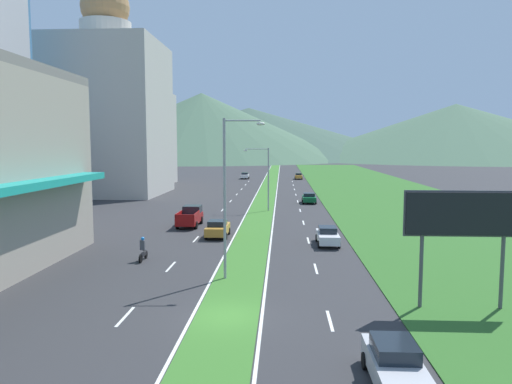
{
  "coord_description": "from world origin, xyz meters",
  "views": [
    {
      "loc": [
        2.73,
        -23.18,
        8.6
      ],
      "look_at": [
        -0.11,
        28.71,
        3.44
      ],
      "focal_mm": 33.7,
      "sensor_mm": 36.0,
      "label": 1
    }
  ],
  "objects_px": {
    "street_lamp_mid": "(265,174)",
    "car_5": "(328,236)",
    "billboard_roadside": "(464,219)",
    "car_4": "(218,228)",
    "motorcycle_rider": "(143,251)",
    "car_2": "(245,176)",
    "car_6": "(299,176)",
    "car_1": "(395,364)",
    "pickup_truck_0": "(190,217)",
    "street_lamp_near": "(229,189)",
    "car_0": "(309,198)"
  },
  "relations": [
    {
      "from": "street_lamp_mid",
      "to": "car_5",
      "type": "bearing_deg",
      "value": -73.51
    },
    {
      "from": "billboard_roadside",
      "to": "car_4",
      "type": "height_order",
      "value": "billboard_roadside"
    },
    {
      "from": "billboard_roadside",
      "to": "motorcycle_rider",
      "type": "distance_m",
      "value": 22.16
    },
    {
      "from": "car_2",
      "to": "car_5",
      "type": "bearing_deg",
      "value": -170.46
    },
    {
      "from": "car_6",
      "to": "motorcycle_rider",
      "type": "relative_size",
      "value": 2.06
    },
    {
      "from": "street_lamp_mid",
      "to": "car_4",
      "type": "relative_size",
      "value": 1.94
    },
    {
      "from": "billboard_roadside",
      "to": "car_1",
      "type": "distance_m",
      "value": 10.71
    },
    {
      "from": "car_5",
      "to": "car_2",
      "type": "bearing_deg",
      "value": -170.46
    },
    {
      "from": "car_1",
      "to": "car_6",
      "type": "distance_m",
      "value": 102.75
    },
    {
      "from": "car_2",
      "to": "car_6",
      "type": "relative_size",
      "value": 1.09
    },
    {
      "from": "pickup_truck_0",
      "to": "car_6",
      "type": "bearing_deg",
      "value": -11.23
    },
    {
      "from": "street_lamp_near",
      "to": "street_lamp_mid",
      "type": "relative_size",
      "value": 1.25
    },
    {
      "from": "pickup_truck_0",
      "to": "car_0",
      "type": "bearing_deg",
      "value": -33.69
    },
    {
      "from": "car_0",
      "to": "billboard_roadside",
      "type": "bearing_deg",
      "value": 6.79
    },
    {
      "from": "car_4",
      "to": "car_5",
      "type": "relative_size",
      "value": 0.96
    },
    {
      "from": "car_4",
      "to": "car_6",
      "type": "relative_size",
      "value": 1.02
    },
    {
      "from": "car_4",
      "to": "car_6",
      "type": "height_order",
      "value": "car_4"
    },
    {
      "from": "car_2",
      "to": "car_5",
      "type": "distance_m",
      "value": 80.06
    },
    {
      "from": "street_lamp_near",
      "to": "car_4",
      "type": "bearing_deg",
      "value": 100.61
    },
    {
      "from": "car_0",
      "to": "car_6",
      "type": "distance_m",
      "value": 48.92
    },
    {
      "from": "street_lamp_near",
      "to": "pickup_truck_0",
      "type": "xyz_separation_m",
      "value": [
        -6.35,
        19.97,
        -4.81
      ]
    },
    {
      "from": "car_1",
      "to": "pickup_truck_0",
      "type": "height_order",
      "value": "pickup_truck_0"
    },
    {
      "from": "car_6",
      "to": "car_2",
      "type": "bearing_deg",
      "value": -92.38
    },
    {
      "from": "car_5",
      "to": "pickup_truck_0",
      "type": "distance_m",
      "value": 16.33
    },
    {
      "from": "car_6",
      "to": "car_0",
      "type": "bearing_deg",
      "value": -0.12
    },
    {
      "from": "motorcycle_rider",
      "to": "car_4",
      "type": "bearing_deg",
      "value": -24.29
    },
    {
      "from": "street_lamp_mid",
      "to": "car_1",
      "type": "xyz_separation_m",
      "value": [
        6.24,
        -45.07,
        -3.99
      ]
    },
    {
      "from": "street_lamp_near",
      "to": "car_4",
      "type": "xyz_separation_m",
      "value": [
        -2.62,
        13.97,
        -4.99
      ]
    },
    {
      "from": "car_1",
      "to": "car_0",
      "type": "bearing_deg",
      "value": -179.91
    },
    {
      "from": "street_lamp_near",
      "to": "billboard_roadside",
      "type": "distance_m",
      "value": 13.71
    },
    {
      "from": "car_4",
      "to": "car_6",
      "type": "bearing_deg",
      "value": -7.59
    },
    {
      "from": "car_0",
      "to": "motorcycle_rider",
      "type": "distance_m",
      "value": 38.72
    },
    {
      "from": "street_lamp_mid",
      "to": "motorcycle_rider",
      "type": "relative_size",
      "value": 4.08
    },
    {
      "from": "billboard_roadside",
      "to": "car_5",
      "type": "xyz_separation_m",
      "value": [
        -5.44,
        15.95,
        -3.99
      ]
    },
    {
      "from": "car_0",
      "to": "pickup_truck_0",
      "type": "bearing_deg",
      "value": -33.69
    },
    {
      "from": "motorcycle_rider",
      "to": "pickup_truck_0",
      "type": "bearing_deg",
      "value": -2.05
    },
    {
      "from": "car_0",
      "to": "car_6",
      "type": "xyz_separation_m",
      "value": [
        0.1,
        48.92,
        0.01
      ]
    },
    {
      "from": "street_lamp_mid",
      "to": "pickup_truck_0",
      "type": "distance_m",
      "value": 14.47
    },
    {
      "from": "street_lamp_near",
      "to": "car_6",
      "type": "bearing_deg",
      "value": 85.25
    },
    {
      "from": "car_0",
      "to": "pickup_truck_0",
      "type": "height_order",
      "value": "pickup_truck_0"
    },
    {
      "from": "street_lamp_near",
      "to": "car_4",
      "type": "distance_m",
      "value": 15.06
    },
    {
      "from": "car_2",
      "to": "car_5",
      "type": "height_order",
      "value": "car_2"
    },
    {
      "from": "street_lamp_near",
      "to": "pickup_truck_0",
      "type": "distance_m",
      "value": 21.5
    },
    {
      "from": "street_lamp_mid",
      "to": "car_2",
      "type": "relative_size",
      "value": 1.82
    },
    {
      "from": "street_lamp_near",
      "to": "car_0",
      "type": "distance_m",
      "value": 41.45
    },
    {
      "from": "street_lamp_mid",
      "to": "car_1",
      "type": "bearing_deg",
      "value": -82.11
    },
    {
      "from": "billboard_roadside",
      "to": "pickup_truck_0",
      "type": "xyz_separation_m",
      "value": [
        -19.09,
        24.91,
        -3.79
      ]
    },
    {
      "from": "pickup_truck_0",
      "to": "motorcycle_rider",
      "type": "height_order",
      "value": "pickup_truck_0"
    },
    {
      "from": "car_2",
      "to": "motorcycle_rider",
      "type": "relative_size",
      "value": 2.25
    },
    {
      "from": "car_4",
      "to": "car_5",
      "type": "xyz_separation_m",
      "value": [
        9.92,
        -2.96,
        -0.02
      ]
    }
  ]
}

